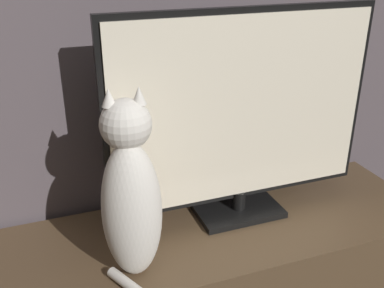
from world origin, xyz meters
name	(u,v)px	position (x,y,z in m)	size (l,w,h in m)	color
tv_stand	(215,282)	(0.00, 0.95, 0.22)	(1.45, 0.47, 0.45)	brown
tv	(242,116)	(0.10, 1.00, 0.80)	(0.86, 0.17, 0.67)	black
cat	(131,196)	(-0.29, 0.84, 0.69)	(0.18, 0.31, 0.52)	silver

